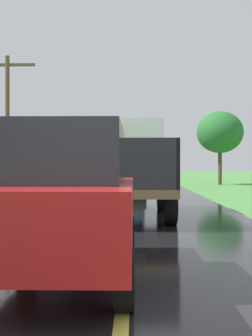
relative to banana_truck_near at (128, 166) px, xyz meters
The scene contains 5 objects.
banana_truck_near is the anchor object (origin of this frame).
banana_truck_far 12.47m from the banana_truck_near, 92.14° to the left, with size 2.38×5.81×2.80m.
utility_pole_roadside 9.19m from the banana_truck_near, 127.71° to the left, with size 2.48×0.20×6.35m.
roadside_tree_near_left 22.39m from the banana_truck_near, 72.81° to the left, with size 3.47×3.47×5.48m.
following_car 7.71m from the banana_truck_near, 95.17° to the right, with size 1.74×4.10×1.92m.
Camera 1 is at (0.12, -3.54, 1.52)m, focal length 49.48 mm.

